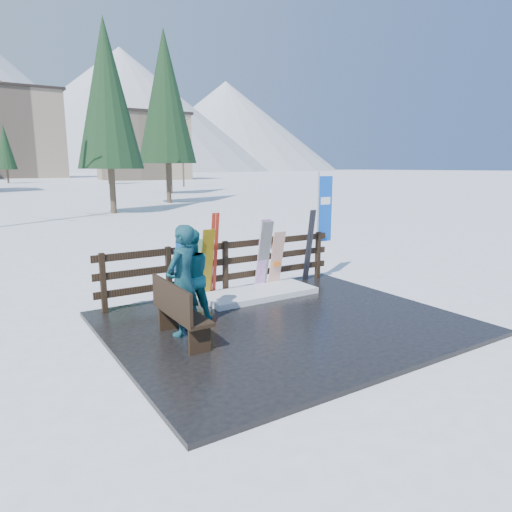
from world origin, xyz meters
TOP-DOWN VIEW (x-y plane):
  - ground at (0.00, 0.00)m, footprint 700.00×700.00m
  - deck at (0.00, 0.00)m, footprint 6.00×5.00m
  - fence at (0.00, 2.20)m, footprint 5.60×0.10m
  - snow_patch at (0.48, 1.60)m, footprint 2.46×1.00m
  - bench at (-1.99, 0.10)m, footprint 0.40×1.50m
  - snowboard_0 at (-1.13, 1.98)m, footprint 0.26×0.29m
  - snowboard_1 at (-0.87, 1.98)m, footprint 0.31×0.35m
  - snowboard_2 at (-0.56, 1.98)m, footprint 0.26×0.34m
  - snowboard_3 at (0.82, 1.98)m, footprint 0.25×0.30m
  - snowboard_4 at (0.85, 1.98)m, footprint 0.30×0.35m
  - snowboard_5 at (1.20, 1.98)m, footprint 0.31×0.28m
  - ski_pair_a at (-0.36, 2.05)m, footprint 0.16×0.28m
  - ski_pair_b at (2.19, 2.05)m, footprint 0.17×0.28m
  - rental_flag at (2.78, 2.25)m, footprint 0.45×0.04m
  - person_front at (-1.78, 0.37)m, footprint 0.79×0.71m
  - person_back at (-1.46, 0.83)m, footprint 0.90×0.75m
  - trees at (3.63, 47.16)m, footprint 42.13×68.85m

SIDE VIEW (x-z plane):
  - ground at x=0.00m, z-range 0.00..0.00m
  - deck at x=0.00m, z-range 0.00..0.08m
  - snow_patch at x=0.48m, z-range 0.08..0.20m
  - bench at x=-1.99m, z-range 0.11..1.08m
  - snowboard_5 at x=1.20m, z-range 0.08..1.38m
  - fence at x=0.00m, z-range 0.16..1.31m
  - snowboard_1 at x=-0.87m, z-range 0.08..1.40m
  - snowboard_2 at x=-0.56m, z-range 0.08..1.57m
  - snowboard_0 at x=-1.13m, z-range 0.08..1.62m
  - snowboard_4 at x=0.85m, z-range 0.08..1.64m
  - snowboard_3 at x=0.82m, z-range 0.08..1.69m
  - person_back at x=-1.46m, z-range 0.08..1.75m
  - ski_pair_b at x=2.19m, z-range 0.08..1.82m
  - ski_pair_a at x=-0.36m, z-range 0.08..1.88m
  - person_front at x=-1.78m, z-range 0.08..1.90m
  - rental_flag at x=2.78m, z-range 0.39..2.99m
  - trees at x=3.63m, z-range -0.81..12.61m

